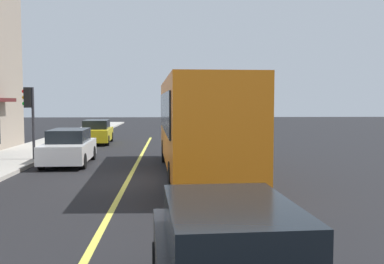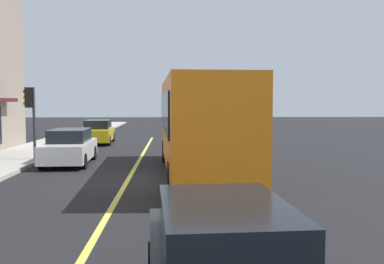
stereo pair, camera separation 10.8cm
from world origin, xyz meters
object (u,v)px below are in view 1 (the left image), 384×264
Objects in this scene: traffic_light at (29,106)px; car_yellow at (97,132)px; bus at (199,122)px; car_white at (69,147)px.

car_yellow is (8.71, -1.48, -1.79)m from traffic_light.
car_yellow is (12.35, 5.82, -1.24)m from bus.
bus is at bearing -118.80° from car_white.
car_white is (-9.35, -0.37, 0.00)m from car_yellow.
car_yellow is at bearing 25.25° from bus.
bus is 6.35m from car_white.
car_white is at bearing 61.20° from bus.
traffic_light is 0.73× the size of car_yellow.
car_yellow is at bearing 2.27° from car_white.
bus is 2.56× the size of car_yellow.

